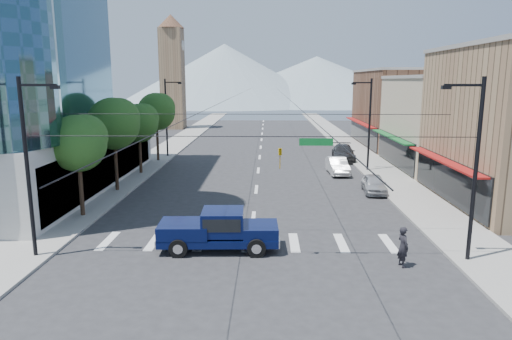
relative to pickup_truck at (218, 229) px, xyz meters
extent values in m
plane|color=#28282B|center=(1.68, -0.38, -1.12)|extent=(160.00, 160.00, 0.00)
cube|color=gray|center=(-10.32, 39.62, -1.04)|extent=(4.00, 120.00, 0.15)
cube|color=gray|center=(13.68, 39.62, -1.04)|extent=(4.00, 120.00, 0.15)
cube|color=tan|center=(21.68, 23.62, 3.38)|extent=(12.00, 14.00, 9.00)
cube|color=brown|center=(21.68, 39.62, 3.88)|extent=(12.00, 18.00, 10.00)
cube|color=#8C6B4C|center=(-14.82, 61.62, 7.88)|extent=(4.00, 4.00, 18.00)
cone|color=brown|center=(-14.82, 61.62, 18.08)|extent=(4.80, 4.80, 2.40)
cone|color=gray|center=(-13.32, 149.62, 9.88)|extent=(80.00, 80.00, 22.00)
cone|color=gray|center=(21.68, 159.62, 7.88)|extent=(90.00, 90.00, 18.00)
cylinder|color=black|center=(-9.52, 5.62, 1.16)|extent=(0.28, 0.28, 4.55)
sphere|color=#204C19|center=(-9.52, 5.62, 3.76)|extent=(3.64, 3.64, 3.64)
sphere|color=#204C19|center=(-9.12, 5.92, 4.16)|extent=(2.86, 2.86, 2.86)
cylinder|color=black|center=(-9.52, 12.62, 1.44)|extent=(0.28, 0.28, 5.11)
sphere|color=#204C19|center=(-9.52, 12.62, 4.36)|extent=(4.09, 4.09, 4.09)
sphere|color=#204C19|center=(-9.12, 12.92, 4.76)|extent=(3.21, 3.21, 3.21)
cylinder|color=black|center=(-9.52, 19.62, 1.16)|extent=(0.28, 0.28, 4.55)
sphere|color=#204C19|center=(-9.52, 19.62, 3.76)|extent=(3.64, 3.64, 3.64)
sphere|color=#204C19|center=(-9.12, 19.92, 4.16)|extent=(2.86, 2.86, 2.86)
cylinder|color=black|center=(-9.52, 26.62, 1.44)|extent=(0.28, 0.28, 5.11)
sphere|color=#204C19|center=(-9.52, 26.62, 4.36)|extent=(4.09, 4.09, 4.09)
sphere|color=#204C19|center=(-9.12, 26.92, 4.76)|extent=(3.21, 3.21, 3.21)
cylinder|color=black|center=(-9.12, -1.38, 3.38)|extent=(0.20, 0.20, 9.00)
cylinder|color=black|center=(12.48, -1.38, 3.38)|extent=(0.20, 0.20, 9.00)
cylinder|color=black|center=(1.68, -1.38, 5.08)|extent=(21.60, 0.04, 0.04)
imported|color=gold|center=(3.18, -1.38, 4.03)|extent=(0.16, 0.20, 1.00)
cube|color=#0C6626|center=(4.88, -1.38, 4.83)|extent=(1.60, 0.06, 0.35)
cylinder|color=black|center=(-9.12, 29.62, 3.38)|extent=(0.20, 0.20, 9.00)
cube|color=black|center=(-8.22, 29.62, 7.48)|extent=(1.80, 0.12, 0.12)
cube|color=black|center=(-7.42, 29.62, 7.38)|extent=(0.40, 0.25, 0.18)
cylinder|color=black|center=(12.48, 21.62, 3.38)|extent=(0.20, 0.20, 9.00)
cube|color=black|center=(11.58, 21.62, 7.48)|extent=(1.80, 0.12, 0.12)
cube|color=black|center=(10.78, 21.62, 7.38)|extent=(0.40, 0.25, 0.18)
cube|color=#08103D|center=(0.02, 0.00, -0.50)|extent=(6.29, 2.47, 0.40)
cube|color=#08103D|center=(2.23, 0.08, -0.04)|extent=(1.88, 2.21, 0.62)
cube|color=#08103D|center=(0.25, 0.01, 0.41)|extent=(2.22, 2.16, 1.24)
cube|color=black|center=(0.25, 0.01, 0.52)|extent=(1.99, 2.19, 0.68)
cube|color=#08103D|center=(-1.78, -0.06, 0.01)|extent=(2.68, 2.35, 0.73)
cube|color=silver|center=(3.13, 0.11, -0.50)|extent=(0.21, 2.15, 0.40)
cube|color=silver|center=(-3.08, -0.11, -0.50)|extent=(0.21, 2.15, 0.34)
cylinder|color=black|center=(2.04, -1.00, -0.64)|extent=(0.96, 0.37, 0.95)
cylinder|color=black|center=(1.96, 1.14, -0.64)|extent=(0.96, 0.37, 0.95)
cylinder|color=black|center=(-1.92, -1.14, -0.64)|extent=(0.96, 0.37, 0.95)
cylinder|color=black|center=(-1.99, 1.01, -0.64)|extent=(0.96, 0.37, 0.95)
imported|color=black|center=(9.08, -2.03, -0.12)|extent=(0.65, 0.82, 1.99)
imported|color=#AFB0B4|center=(11.08, 12.73, -0.40)|extent=(2.01, 4.34, 1.44)
imported|color=silver|center=(9.28, 20.14, -0.33)|extent=(1.87, 4.85, 1.58)
imported|color=#2C2C2F|center=(11.08, 27.74, -0.26)|extent=(2.94, 6.13, 1.72)
camera|label=1|loc=(2.57, -22.87, 7.70)|focal=32.00mm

